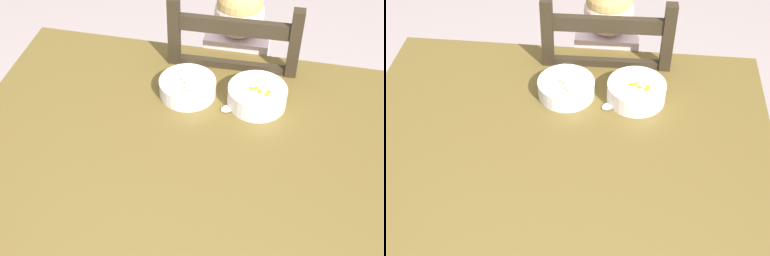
# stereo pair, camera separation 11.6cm
# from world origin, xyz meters

# --- Properties ---
(dining_table) EXTENTS (1.20, 1.07, 0.72)m
(dining_table) POSITION_xyz_m (0.00, 0.00, 0.63)
(dining_table) COLOR brown
(dining_table) RESTS_ON ground
(dining_chair) EXTENTS (0.43, 0.43, 0.96)m
(dining_chair) POSITION_xyz_m (0.10, 0.58, 0.45)
(dining_chair) COLOR #2D2417
(dining_chair) RESTS_ON ground
(child_figure) EXTENTS (0.32, 0.31, 0.94)m
(child_figure) POSITION_xyz_m (0.10, 0.58, 0.62)
(child_figure) COLOR silver
(child_figure) RESTS_ON ground
(bowl_of_peas) EXTENTS (0.17, 0.17, 0.05)m
(bowl_of_peas) POSITION_xyz_m (-0.01, 0.28, 0.75)
(bowl_of_peas) COLOR white
(bowl_of_peas) RESTS_ON dining_table
(bowl_of_carrots) EXTENTS (0.18, 0.18, 0.06)m
(bowl_of_carrots) POSITION_xyz_m (0.21, 0.28, 0.75)
(bowl_of_carrots) COLOR white
(bowl_of_carrots) RESTS_ON dining_table
(spoon) EXTENTS (0.11, 0.11, 0.01)m
(spoon) POSITION_xyz_m (0.14, 0.25, 0.72)
(spoon) COLOR silver
(spoon) RESTS_ON dining_table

